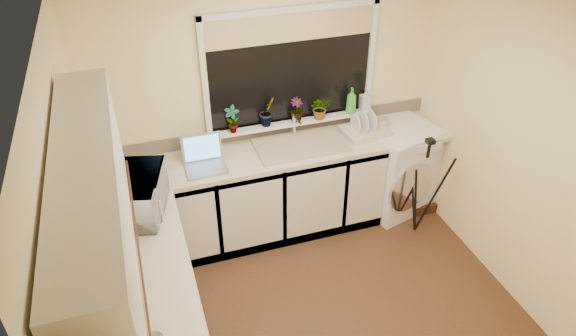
{
  "coord_description": "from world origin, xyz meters",
  "views": [
    {
      "loc": [
        -1.18,
        -2.57,
        3.37
      ],
      "look_at": [
        -0.14,
        0.55,
        1.15
      ],
      "focal_mm": 32.22,
      "sensor_mm": 36.0,
      "label": 1
    }
  ],
  "objects_px": {
    "steel_jar": "(134,308)",
    "plant_b": "(267,112)",
    "kettle": "(146,210)",
    "dish_rack": "(365,132)",
    "plant_c": "(296,110)",
    "plant_d": "(320,108)",
    "plant_a": "(232,120)",
    "cup_back": "(382,123)",
    "laptop": "(204,159)",
    "soap_bottle_clear": "(365,99)",
    "washing_machine": "(395,167)",
    "soap_bottle_green": "(351,101)",
    "microwave": "(136,195)",
    "tripod": "(422,187)"
  },
  "relations": [
    {
      "from": "kettle",
      "to": "soap_bottle_green",
      "type": "relative_size",
      "value": 0.88
    },
    {
      "from": "laptop",
      "to": "microwave",
      "type": "relative_size",
      "value": 0.6
    },
    {
      "from": "washing_machine",
      "to": "tripod",
      "type": "xyz_separation_m",
      "value": [
        0.03,
        -0.46,
        0.06
      ]
    },
    {
      "from": "washing_machine",
      "to": "cup_back",
      "type": "height_order",
      "value": "cup_back"
    },
    {
      "from": "washing_machine",
      "to": "plant_c",
      "type": "distance_m",
      "value": 1.23
    },
    {
      "from": "plant_a",
      "to": "tripod",
      "type": "bearing_deg",
      "value": -22.1
    },
    {
      "from": "plant_b",
      "to": "plant_d",
      "type": "height_order",
      "value": "plant_b"
    },
    {
      "from": "kettle",
      "to": "washing_machine",
      "type": "bearing_deg",
      "value": 14.87
    },
    {
      "from": "plant_a",
      "to": "soap_bottle_green",
      "type": "distance_m",
      "value": 1.15
    },
    {
      "from": "dish_rack",
      "to": "tripod",
      "type": "distance_m",
      "value": 0.75
    },
    {
      "from": "plant_b",
      "to": "laptop",
      "type": "bearing_deg",
      "value": -158.42
    },
    {
      "from": "dish_rack",
      "to": "microwave",
      "type": "relative_size",
      "value": 0.73
    },
    {
      "from": "plant_a",
      "to": "plant_c",
      "type": "relative_size",
      "value": 1.17
    },
    {
      "from": "steel_jar",
      "to": "plant_d",
      "type": "distance_m",
      "value": 2.52
    },
    {
      "from": "dish_rack",
      "to": "soap_bottle_clear",
      "type": "distance_m",
      "value": 0.32
    },
    {
      "from": "dish_rack",
      "to": "cup_back",
      "type": "distance_m",
      "value": 0.22
    },
    {
      "from": "plant_d",
      "to": "soap_bottle_green",
      "type": "xyz_separation_m",
      "value": [
        0.31,
        0.0,
        0.02
      ]
    },
    {
      "from": "kettle",
      "to": "dish_rack",
      "type": "distance_m",
      "value": 2.18
    },
    {
      "from": "dish_rack",
      "to": "plant_b",
      "type": "height_order",
      "value": "plant_b"
    },
    {
      "from": "washing_machine",
      "to": "plant_c",
      "type": "relative_size",
      "value": 4.19
    },
    {
      "from": "plant_a",
      "to": "cup_back",
      "type": "distance_m",
      "value": 1.46
    },
    {
      "from": "plant_d",
      "to": "cup_back",
      "type": "height_order",
      "value": "plant_d"
    },
    {
      "from": "microwave",
      "to": "soap_bottle_green",
      "type": "height_order",
      "value": "soap_bottle_green"
    },
    {
      "from": "microwave",
      "to": "plant_c",
      "type": "bearing_deg",
      "value": -49.8
    },
    {
      "from": "plant_d",
      "to": "soap_bottle_clear",
      "type": "relative_size",
      "value": 1.04
    },
    {
      "from": "kettle",
      "to": "soap_bottle_clear",
      "type": "bearing_deg",
      "value": 22.19
    },
    {
      "from": "dish_rack",
      "to": "plant_c",
      "type": "relative_size",
      "value": 1.92
    },
    {
      "from": "steel_jar",
      "to": "microwave",
      "type": "relative_size",
      "value": 0.19
    },
    {
      "from": "plant_b",
      "to": "plant_d",
      "type": "relative_size",
      "value": 1.26
    },
    {
      "from": "soap_bottle_clear",
      "to": "tripod",
      "type": "bearing_deg",
      "value": -66.04
    },
    {
      "from": "plant_a",
      "to": "plant_d",
      "type": "distance_m",
      "value": 0.84
    },
    {
      "from": "dish_rack",
      "to": "cup_back",
      "type": "relative_size",
      "value": 3.25
    },
    {
      "from": "soap_bottle_clear",
      "to": "steel_jar",
      "type": "bearing_deg",
      "value": -143.39
    },
    {
      "from": "dish_rack",
      "to": "steel_jar",
      "type": "bearing_deg",
      "value": -150.3
    },
    {
      "from": "plant_b",
      "to": "cup_back",
      "type": "distance_m",
      "value": 1.14
    },
    {
      "from": "laptop",
      "to": "steel_jar",
      "type": "relative_size",
      "value": 3.16
    },
    {
      "from": "laptop",
      "to": "steel_jar",
      "type": "bearing_deg",
      "value": -115.25
    },
    {
      "from": "plant_d",
      "to": "cup_back",
      "type": "xyz_separation_m",
      "value": [
        0.6,
        -0.12,
        -0.21
      ]
    },
    {
      "from": "plant_a",
      "to": "plant_b",
      "type": "height_order",
      "value": "plant_b"
    },
    {
      "from": "dish_rack",
      "to": "plant_c",
      "type": "distance_m",
      "value": 0.69
    },
    {
      "from": "kettle",
      "to": "plant_b",
      "type": "relative_size",
      "value": 0.83
    },
    {
      "from": "steel_jar",
      "to": "plant_b",
      "type": "bearing_deg",
      "value": 51.94
    },
    {
      "from": "plant_b",
      "to": "plant_d",
      "type": "bearing_deg",
      "value": -3.67
    },
    {
      "from": "laptop",
      "to": "plant_c",
      "type": "xyz_separation_m",
      "value": [
        0.92,
        0.26,
        0.19
      ]
    },
    {
      "from": "dish_rack",
      "to": "soap_bottle_green",
      "type": "relative_size",
      "value": 1.63
    },
    {
      "from": "laptop",
      "to": "soap_bottle_clear",
      "type": "height_order",
      "value": "soap_bottle_clear"
    },
    {
      "from": "tripod",
      "to": "plant_d",
      "type": "relative_size",
      "value": 4.86
    },
    {
      "from": "laptop",
      "to": "dish_rack",
      "type": "xyz_separation_m",
      "value": [
        1.54,
        0.04,
        -0.04
      ]
    },
    {
      "from": "dish_rack",
      "to": "plant_c",
      "type": "xyz_separation_m",
      "value": [
        -0.61,
        0.21,
        0.23
      ]
    },
    {
      "from": "plant_d",
      "to": "plant_a",
      "type": "bearing_deg",
      "value": 179.93
    }
  ]
}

